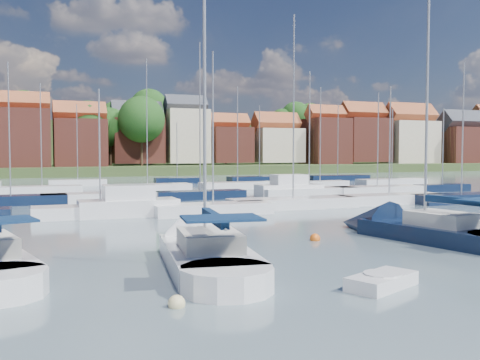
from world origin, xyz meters
name	(u,v)px	position (x,y,z in m)	size (l,w,h in m)	color
ground	(147,194)	(0.00, 40.00, 0.00)	(260.00, 260.00, 0.00)	#4C5E68
sailboat_centre	(201,252)	(-5.04, 2.97, 0.35)	(4.73, 12.21, 16.14)	silver
sailboat_navy	(409,230)	(7.35, 4.97, 0.35)	(5.59, 12.47, 16.71)	black
tender	(382,281)	(-0.65, -3.60, 0.23)	(3.03, 2.27, 0.59)	silver
buoy_b	(176,307)	(-7.72, -3.28, 0.00)	(0.53, 0.53, 0.53)	beige
buoy_c	(203,286)	(-6.25, -1.17, 0.00)	(0.49, 0.49, 0.49)	#D85914
buoy_d	(364,288)	(-1.21, -3.36, 0.00)	(0.54, 0.54, 0.54)	beige
buoy_e	(315,241)	(1.99, 5.76, 0.00)	(0.54, 0.54, 0.54)	#D85914
marina_field	(175,192)	(1.91, 35.15, 0.43)	(79.62, 41.41, 15.93)	silver
far_shore_town	(88,152)	(2.23, 132.67, 4.61)	(212.46, 90.00, 22.27)	#384824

